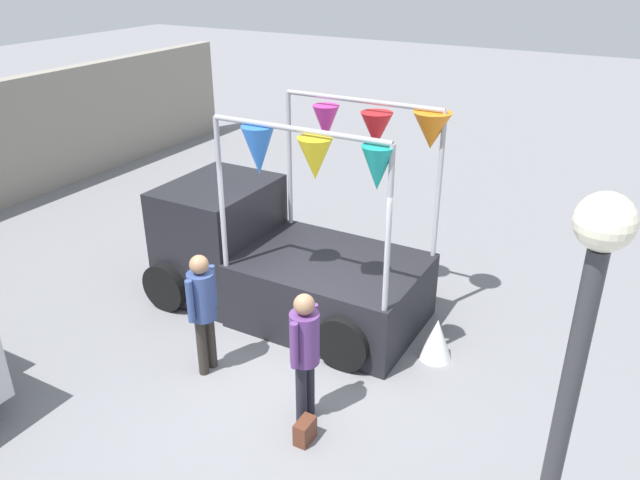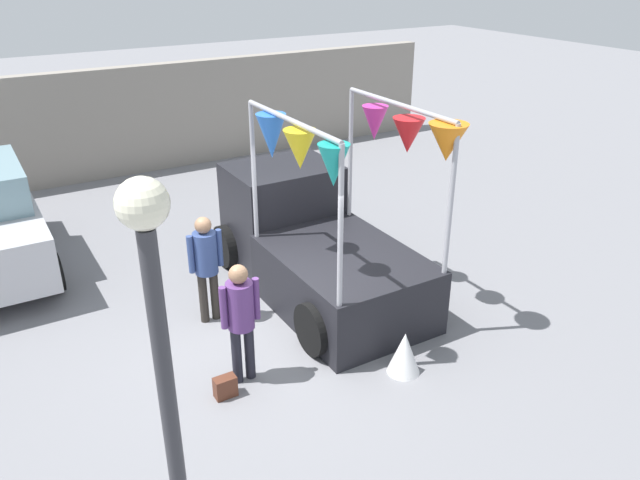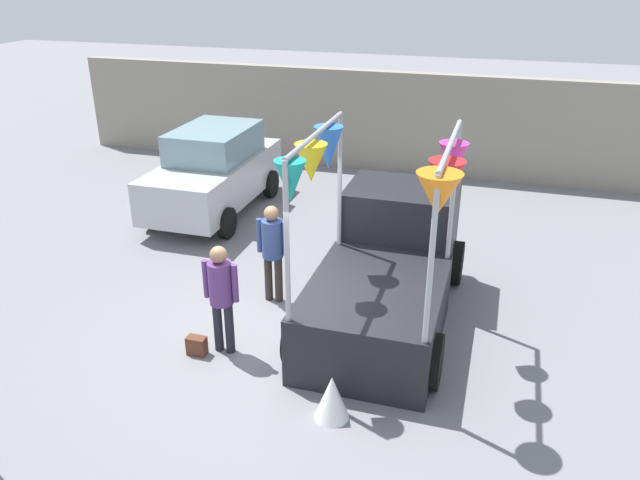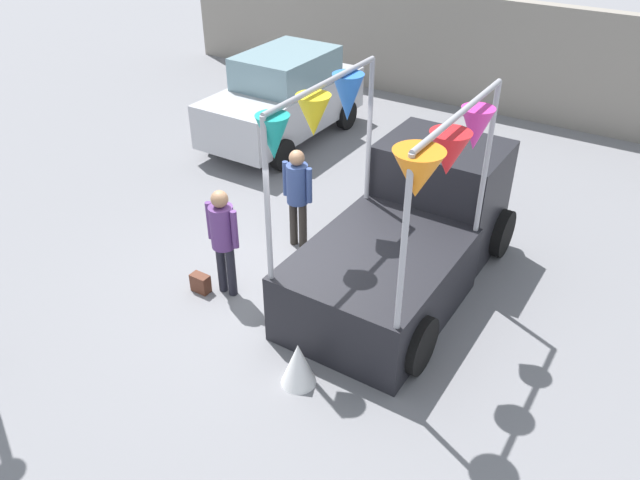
{
  "view_description": "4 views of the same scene",
  "coord_description": "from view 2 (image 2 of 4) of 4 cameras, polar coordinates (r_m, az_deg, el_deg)",
  "views": [
    {
      "loc": [
        -5.71,
        -3.6,
        5.08
      ],
      "look_at": [
        0.92,
        0.13,
        1.49
      ],
      "focal_mm": 35.0,
      "sensor_mm": 36.0,
      "label": 1
    },
    {
      "loc": [
        -3.25,
        -6.8,
        5.12
      ],
      "look_at": [
        0.96,
        0.3,
        1.25
      ],
      "focal_mm": 35.0,
      "sensor_mm": 36.0,
      "label": 2
    },
    {
      "loc": [
        2.82,
        -7.48,
        5.23
      ],
      "look_at": [
        0.38,
        0.56,
        1.42
      ],
      "focal_mm": 35.0,
      "sensor_mm": 36.0,
      "label": 3
    },
    {
      "loc": [
        4.33,
        -6.0,
        5.59
      ],
      "look_at": [
        0.64,
        -0.22,
        1.17
      ],
      "focal_mm": 35.0,
      "sensor_mm": 36.0,
      "label": 4
    }
  ],
  "objects": [
    {
      "name": "folded_kite_bundle_white",
      "position": [
        8.4,
        7.71,
        -10.18
      ],
      "size": [
        0.52,
        0.52,
        0.6
      ],
      "primitive_type": "cone",
      "rotation": [
        0.0,
        0.0,
        2.92
      ],
      "color": "white",
      "rests_on": "ground"
    },
    {
      "name": "brick_boundary_wall",
      "position": [
        16.1,
        -18.42,
        10.11
      ],
      "size": [
        18.0,
        0.36,
        2.6
      ],
      "primitive_type": "cube",
      "color": "gray",
      "rests_on": "ground"
    },
    {
      "name": "handbag",
      "position": [
        8.11,
        -8.66,
        -13.13
      ],
      "size": [
        0.28,
        0.16,
        0.28
      ],
      "primitive_type": "cube",
      "color": "#592D1E",
      "rests_on": "ground"
    },
    {
      "name": "ground_plane",
      "position": [
        9.11,
        -4.3,
        -9.16
      ],
      "size": [
        60.0,
        60.0,
        0.0
      ],
      "primitive_type": "plane",
      "color": "slate"
    },
    {
      "name": "person_vendor",
      "position": [
        9.22,
        -10.39,
        -1.76
      ],
      "size": [
        0.53,
        0.34,
        1.68
      ],
      "color": "#2D2823",
      "rests_on": "ground"
    },
    {
      "name": "street_lamp",
      "position": [
        4.29,
        -14.01,
        -12.02
      ],
      "size": [
        0.32,
        0.32,
        3.96
      ],
      "color": "#333338",
      "rests_on": "ground"
    },
    {
      "name": "person_customer",
      "position": [
        7.87,
        -7.27,
        -6.61
      ],
      "size": [
        0.53,
        0.34,
        1.67
      ],
      "color": "black",
      "rests_on": "ground"
    },
    {
      "name": "vendor_truck",
      "position": [
        10.13,
        -0.79,
        0.32
      ],
      "size": [
        2.39,
        4.15,
        3.16
      ],
      "color": "black",
      "rests_on": "ground"
    }
  ]
}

